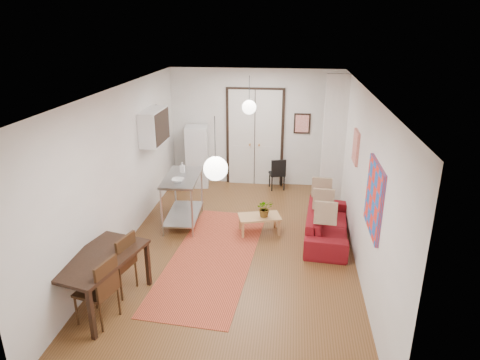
# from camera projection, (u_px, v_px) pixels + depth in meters

# --- Properties ---
(floor) EXTENTS (7.00, 7.00, 0.00)m
(floor) POSITION_uv_depth(u_px,v_px,m) (237.00, 249.00, 7.86)
(floor) COLOR brown
(floor) RESTS_ON ground
(ceiling) EXTENTS (4.20, 7.00, 0.02)m
(ceiling) POSITION_uv_depth(u_px,v_px,m) (237.00, 90.00, 6.85)
(ceiling) COLOR white
(ceiling) RESTS_ON wall_back
(wall_back) EXTENTS (4.20, 0.02, 2.90)m
(wall_back) POSITION_uv_depth(u_px,v_px,m) (255.00, 128.00, 10.61)
(wall_back) COLOR silver
(wall_back) RESTS_ON floor
(wall_front) EXTENTS (4.20, 0.02, 2.90)m
(wall_front) POSITION_uv_depth(u_px,v_px,m) (190.00, 297.00, 4.10)
(wall_front) COLOR silver
(wall_front) RESTS_ON floor
(wall_left) EXTENTS (0.02, 7.00, 2.90)m
(wall_left) POSITION_uv_depth(u_px,v_px,m) (120.00, 170.00, 7.60)
(wall_left) COLOR silver
(wall_left) RESTS_ON floor
(wall_right) EXTENTS (0.02, 7.00, 2.90)m
(wall_right) POSITION_uv_depth(u_px,v_px,m) (362.00, 180.00, 7.12)
(wall_right) COLOR silver
(wall_right) RESTS_ON floor
(double_doors) EXTENTS (1.44, 0.06, 2.50)m
(double_doors) POSITION_uv_depth(u_px,v_px,m) (255.00, 138.00, 10.66)
(double_doors) COLOR silver
(double_doors) RESTS_ON wall_back
(stub_partition) EXTENTS (0.50, 0.10, 2.90)m
(stub_partition) POSITION_uv_depth(u_px,v_px,m) (334.00, 140.00, 9.52)
(stub_partition) COLOR silver
(stub_partition) RESTS_ON floor
(wall_cabinet) EXTENTS (0.35, 1.00, 0.70)m
(wall_cabinet) POSITION_uv_depth(u_px,v_px,m) (154.00, 127.00, 8.82)
(wall_cabinet) COLOR white
(wall_cabinet) RESTS_ON wall_left
(painting_popart) EXTENTS (0.05, 1.00, 1.00)m
(painting_popart) POSITION_uv_depth(u_px,v_px,m) (374.00, 198.00, 5.89)
(painting_popart) COLOR red
(painting_popart) RESTS_ON wall_right
(painting_abstract) EXTENTS (0.05, 0.50, 0.60)m
(painting_abstract) POSITION_uv_depth(u_px,v_px,m) (356.00, 147.00, 7.74)
(painting_abstract) COLOR beige
(painting_abstract) RESTS_ON wall_right
(poster_back) EXTENTS (0.40, 0.03, 0.50)m
(poster_back) POSITION_uv_depth(u_px,v_px,m) (302.00, 124.00, 10.40)
(poster_back) COLOR red
(poster_back) RESTS_ON wall_back
(print_left) EXTENTS (0.03, 0.44, 0.54)m
(print_left) POSITION_uv_depth(u_px,v_px,m) (154.00, 119.00, 9.28)
(print_left) COLOR #96613E
(print_left) RESTS_ON wall_left
(pendant_back) EXTENTS (0.30, 0.30, 0.80)m
(pendant_back) POSITION_uv_depth(u_px,v_px,m) (249.00, 107.00, 8.94)
(pendant_back) COLOR white
(pendant_back) RESTS_ON ceiling
(pendant_front) EXTENTS (0.30, 0.30, 0.80)m
(pendant_front) POSITION_uv_depth(u_px,v_px,m) (216.00, 168.00, 5.22)
(pendant_front) COLOR white
(pendant_front) RESTS_ON ceiling
(kilim_rug) EXTENTS (1.68, 3.84, 0.01)m
(kilim_rug) POSITION_uv_depth(u_px,v_px,m) (213.00, 256.00, 7.61)
(kilim_rug) COLOR #BA472E
(kilim_rug) RESTS_ON floor
(sofa) EXTENTS (2.02, 0.93, 0.57)m
(sofa) POSITION_uv_depth(u_px,v_px,m) (327.00, 224.00, 8.19)
(sofa) COLOR maroon
(sofa) RESTS_ON floor
(coffee_table) EXTENTS (0.89, 0.65, 0.36)m
(coffee_table) POSITION_uv_depth(u_px,v_px,m) (259.00, 218.00, 8.39)
(coffee_table) COLOR tan
(coffee_table) RESTS_ON floor
(potted_plant) EXTENTS (0.35, 0.37, 0.35)m
(potted_plant) POSITION_uv_depth(u_px,v_px,m) (265.00, 208.00, 8.30)
(potted_plant) COLOR #406C30
(potted_plant) RESTS_ON coffee_table
(kitchen_counter) EXTENTS (0.74, 1.37, 1.02)m
(kitchen_counter) POSITION_uv_depth(u_px,v_px,m) (183.00, 192.00, 8.67)
(kitchen_counter) COLOR #A9ABAE
(kitchen_counter) RESTS_ON floor
(bowl) EXTENTS (0.25, 0.25, 0.06)m
(bowl) POSITION_uv_depth(u_px,v_px,m) (178.00, 180.00, 8.27)
(bowl) COLOR silver
(bowl) RESTS_ON kitchen_counter
(soap_bottle) EXTENTS (0.10, 0.10, 0.21)m
(soap_bottle) POSITION_uv_depth(u_px,v_px,m) (182.00, 167.00, 8.76)
(soap_bottle) COLOR #518CB0
(soap_bottle) RESTS_ON kitchen_counter
(fridge) EXTENTS (0.61, 0.61, 1.53)m
(fridge) POSITION_uv_depth(u_px,v_px,m) (197.00, 156.00, 10.69)
(fridge) COLOR silver
(fridge) RESTS_ON floor
(dining_table) EXTENTS (1.14, 1.59, 0.79)m
(dining_table) POSITION_uv_depth(u_px,v_px,m) (99.00, 262.00, 6.11)
(dining_table) COLOR black
(dining_table) RESTS_ON floor
(dining_chair_near) EXTENTS (0.57, 0.71, 0.98)m
(dining_chair_near) POSITION_uv_depth(u_px,v_px,m) (118.00, 255.00, 6.56)
(dining_chair_near) COLOR #372211
(dining_chair_near) RESTS_ON floor
(dining_chair_far) EXTENTS (0.57, 0.71, 0.98)m
(dining_chair_far) POSITION_uv_depth(u_px,v_px,m) (98.00, 281.00, 5.91)
(dining_chair_far) COLOR #372211
(dining_chair_far) RESTS_ON floor
(black_side_chair) EXTENTS (0.44, 0.45, 0.80)m
(black_side_chair) POSITION_uv_depth(u_px,v_px,m) (277.00, 170.00, 10.63)
(black_side_chair) COLOR black
(black_side_chair) RESTS_ON floor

